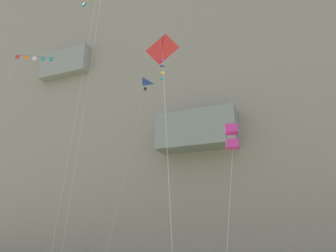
{
  "coord_description": "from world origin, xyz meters",
  "views": [
    {
      "loc": [
        12.07,
        0.93,
        3.91
      ],
      "look_at": [
        2.69,
        24.41,
        12.8
      ],
      "focal_mm": 33.45,
      "sensor_mm": 36.0,
      "label": 1
    }
  ],
  "objects_px": {
    "kite_diamond_near_cliff": "(163,53)",
    "kite_box_front_field": "(232,137)",
    "kite_delta_high_right": "(142,92)",
    "kite_banner_mid_left": "(32,65)"
  },
  "relations": [
    {
      "from": "kite_diamond_near_cliff",
      "to": "kite_box_front_field",
      "type": "relative_size",
      "value": 1.27
    },
    {
      "from": "kite_delta_high_right",
      "to": "kite_diamond_near_cliff",
      "type": "bearing_deg",
      "value": -59.47
    },
    {
      "from": "kite_banner_mid_left",
      "to": "kite_box_front_field",
      "type": "xyz_separation_m",
      "value": [
        28.74,
        -3.94,
        -15.47
      ]
    },
    {
      "from": "kite_banner_mid_left",
      "to": "kite_delta_high_right",
      "type": "xyz_separation_m",
      "value": [
        15.94,
        4.06,
        -5.44
      ]
    },
    {
      "from": "kite_diamond_near_cliff",
      "to": "kite_delta_high_right",
      "type": "height_order",
      "value": "kite_delta_high_right"
    },
    {
      "from": "kite_diamond_near_cliff",
      "to": "kite_box_front_field",
      "type": "xyz_separation_m",
      "value": [
        2.41,
        9.63,
        -3.15
      ]
    },
    {
      "from": "kite_diamond_near_cliff",
      "to": "kite_banner_mid_left",
      "type": "xyz_separation_m",
      "value": [
        -26.33,
        13.56,
        12.32
      ]
    },
    {
      "from": "kite_box_front_field",
      "to": "kite_diamond_near_cliff",
      "type": "bearing_deg",
      "value": -104.04
    },
    {
      "from": "kite_delta_high_right",
      "to": "kite_box_front_field",
      "type": "bearing_deg",
      "value": -32.0
    },
    {
      "from": "kite_diamond_near_cliff",
      "to": "kite_delta_high_right",
      "type": "xyz_separation_m",
      "value": [
        -10.4,
        17.63,
        6.88
      ]
    }
  ]
}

